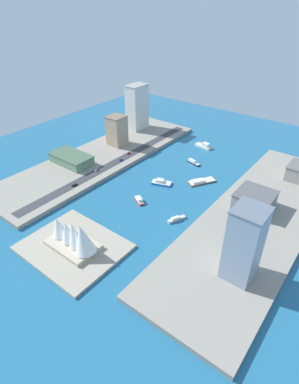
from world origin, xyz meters
name	(u,v)px	position (x,y,z in m)	size (l,w,h in m)	color
ground_plane	(168,184)	(0.00, 0.00, 0.00)	(440.00, 440.00, 0.00)	#23668E
quay_west	(259,218)	(-83.72, 0.00, 1.74)	(70.00, 240.00, 3.48)	gray
quay_east	(102,157)	(83.72, 0.00, 1.74)	(70.00, 240.00, 3.48)	gray
peninsula_point	(74,247)	(2.95, 107.20, 1.00)	(65.85, 54.07, 2.00)	#A89E89
road_strip	(118,161)	(61.95, 0.00, 3.55)	(9.83, 228.00, 0.15)	#38383D
patrol_launch_navy	(193,162)	(2.79, -47.97, 1.41)	(16.60, 7.80, 3.58)	#1E284C
tugboat_red	(139,200)	(3.09, 37.56, 1.70)	(14.16, 10.02, 4.37)	red
yacht_sleek_gray	(177,219)	(-35.17, 39.14, 1.33)	(8.91, 15.92, 3.45)	#999EA3
catamaran_blue	(161,182)	(5.06, 3.64, 1.47)	(19.75, 13.65, 4.41)	blue
barge_flat_brown	(201,181)	(-21.82, -20.36, 1.16)	(20.67, 26.47, 3.18)	brown
ferry_white_commuter	(204,146)	(13.36, -88.31, 2.00)	(21.58, 10.20, 5.83)	silver
terminal_long_green	(71,159)	(95.17, 30.40, 8.02)	(43.07, 23.82, 9.04)	slate
warehouse_low_gray	(254,200)	(-75.66, -7.55, 10.19)	(27.82, 28.42, 13.38)	gray
apartment_midrise_tan	(117,130)	(89.76, -30.09, 19.47)	(18.04, 18.36, 31.93)	tan
hotel_broad_white	(137,107)	(103.21, -80.65, 29.68)	(16.79, 26.04, 52.35)	silver
tower_tall_glass	(244,244)	(-94.95, 63.56, 27.50)	(18.04, 19.19, 47.99)	#8C9EB2
hatchback_blue	(121,160)	(60.24, -2.59, 4.42)	(2.01, 4.88, 1.64)	black
suv_black	(74,185)	(59.84, 57.31, 4.44)	(2.10, 5.17, 1.67)	black
sedan_silver	(97,170)	(63.81, 26.36, 4.42)	(1.84, 4.31, 1.65)	black
pickup_red	(128,153)	(63.73, -18.63, 4.45)	(1.83, 4.49, 1.71)	black
traffic_light_waterfront	(148,145)	(55.74, -40.63, 7.82)	(0.36, 0.36, 6.50)	black
opera_landmark	(73,237)	(0.81, 107.20, 11.53)	(39.62, 22.24, 23.74)	#BCAD93
park_tree_cluster	(258,199)	(-76.91, -13.02, 9.16)	(4.90, 11.64, 8.54)	brown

